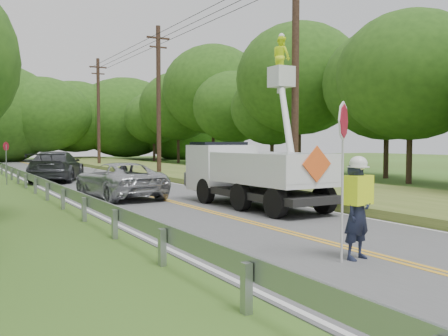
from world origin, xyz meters
TOP-DOWN VIEW (x-y plane):
  - ground at (0.00, 0.00)m, footprint 140.00×140.00m
  - road at (0.00, 14.00)m, footprint 7.20×96.00m
  - guardrail at (-4.02, 14.91)m, footprint 0.18×48.00m
  - utility_poles at (5.00, 17.02)m, footprint 1.60×43.30m
  - tall_grass_verge at (7.10, 14.00)m, footprint 7.00×96.00m
  - treeline_right at (15.45, 25.00)m, footprint 12.00×54.74m
  - treeline_horizon at (1.19, 56.07)m, footprint 58.08×15.56m
  - flagger at (-0.60, -0.44)m, footprint 1.15×0.59m
  - bucket_truck at (2.09, 8.17)m, footprint 3.99×6.67m
  - suv_silver at (-1.38, 12.42)m, footprint 2.79×5.40m
  - suv_darkgrey at (-1.91, 22.63)m, footprint 4.47×6.47m
  - stop_sign_permanent at (-4.71, 21.67)m, footprint 0.35×0.38m
  - yard_sign at (5.70, 6.44)m, footprint 0.52×0.19m

SIDE VIEW (x-z plane):
  - ground at x=0.00m, z-range 0.00..0.00m
  - road at x=0.00m, z-range 0.00..0.02m
  - tall_grass_verge at x=7.10m, z-range 0.00..0.30m
  - guardrail at x=-4.02m, z-range 0.17..0.94m
  - yard_sign at x=5.70m, z-range 0.17..0.95m
  - suv_silver at x=-1.38m, z-range 0.02..1.48m
  - suv_darkgrey at x=-1.91m, z-range 0.02..1.76m
  - flagger at x=-0.60m, z-range -0.42..2.64m
  - bucket_truck at x=2.09m, z-range -1.75..4.76m
  - stop_sign_permanent at x=-4.71m, z-range 0.36..2.67m
  - utility_poles at x=5.00m, z-range 0.27..10.27m
  - treeline_horizon at x=1.19m, z-range -0.81..11.81m
  - treeline_right at x=15.45m, z-range 0.31..12.39m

